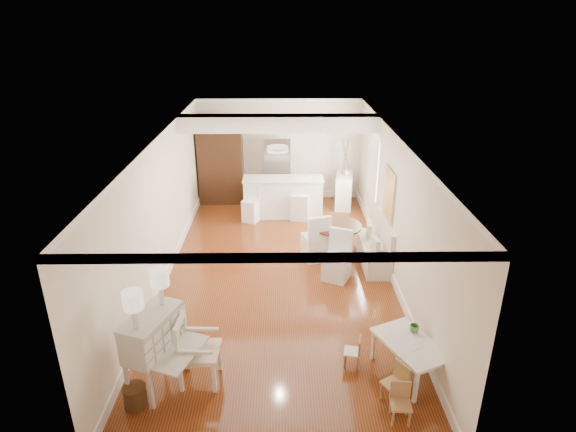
{
  "coord_description": "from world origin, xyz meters",
  "views": [
    {
      "loc": [
        0.07,
        -8.53,
        4.89
      ],
      "look_at": [
        0.19,
        0.3,
        1.16
      ],
      "focal_mm": 30.0,
      "sensor_mm": 36.0,
      "label": 1
    }
  ],
  "objects_px": {
    "fridge": "(290,171)",
    "secretary_bureau": "(155,351)",
    "kids_chair_a": "(394,384)",
    "dining_table": "(336,240)",
    "kids_table": "(409,358)",
    "slip_chair_far": "(316,236)",
    "gustavian_armchair": "(199,350)",
    "kids_chair_b": "(352,351)",
    "bar_stool_left": "(251,205)",
    "sideboard": "(344,190)",
    "slip_chair_near": "(337,256)",
    "wicker_basket": "(135,396)",
    "bar_stool_right": "(300,199)",
    "kids_chair_c": "(401,404)",
    "pantry_cabinet": "(221,162)",
    "breakfast_counter": "(283,197)"
  },
  "relations": [
    {
      "from": "kids_chair_a",
      "to": "dining_table",
      "type": "bearing_deg",
      "value": 153.37
    },
    {
      "from": "slip_chair_far",
      "to": "breakfast_counter",
      "type": "height_order",
      "value": "slip_chair_far"
    },
    {
      "from": "kids_chair_b",
      "to": "bar_stool_left",
      "type": "bearing_deg",
      "value": -149.46
    },
    {
      "from": "slip_chair_far",
      "to": "sideboard",
      "type": "bearing_deg",
      "value": -125.0
    },
    {
      "from": "wicker_basket",
      "to": "pantry_cabinet",
      "type": "xyz_separation_m",
      "value": [
        0.31,
        7.69,
        1.0
      ]
    },
    {
      "from": "fridge",
      "to": "dining_table",
      "type": "bearing_deg",
      "value": -74.46
    },
    {
      "from": "slip_chair_far",
      "to": "pantry_cabinet",
      "type": "relative_size",
      "value": 0.46
    },
    {
      "from": "kids_chair_a",
      "to": "slip_chair_far",
      "type": "relative_size",
      "value": 0.56
    },
    {
      "from": "bar_stool_left",
      "to": "bar_stool_right",
      "type": "bearing_deg",
      "value": 29.98
    },
    {
      "from": "kids_chair_a",
      "to": "kids_chair_c",
      "type": "height_order",
      "value": "kids_chair_a"
    },
    {
      "from": "breakfast_counter",
      "to": "kids_chair_c",
      "type": "bearing_deg",
      "value": -77.89
    },
    {
      "from": "gustavian_armchair",
      "to": "slip_chair_near",
      "type": "bearing_deg",
      "value": -35.94
    },
    {
      "from": "kids_chair_a",
      "to": "dining_table",
      "type": "xyz_separation_m",
      "value": [
        -0.35,
        4.29,
        0.07
      ]
    },
    {
      "from": "gustavian_armchair",
      "to": "kids_table",
      "type": "distance_m",
      "value": 3.02
    },
    {
      "from": "sideboard",
      "to": "slip_chair_far",
      "type": "bearing_deg",
      "value": -99.05
    },
    {
      "from": "secretary_bureau",
      "to": "bar_stool_left",
      "type": "distance_m",
      "value": 5.94
    },
    {
      "from": "dining_table",
      "to": "breakfast_counter",
      "type": "bearing_deg",
      "value": 116.29
    },
    {
      "from": "kids_chair_c",
      "to": "sideboard",
      "type": "distance_m",
      "value": 7.57
    },
    {
      "from": "gustavian_armchair",
      "to": "bar_stool_right",
      "type": "relative_size",
      "value": 0.95
    },
    {
      "from": "kids_chair_a",
      "to": "bar_stool_left",
      "type": "relative_size",
      "value": 0.65
    },
    {
      "from": "gustavian_armchair",
      "to": "wicker_basket",
      "type": "distance_m",
      "value": 1.01
    },
    {
      "from": "breakfast_counter",
      "to": "bar_stool_right",
      "type": "xyz_separation_m",
      "value": [
        0.42,
        -0.21,
        0.03
      ]
    },
    {
      "from": "slip_chair_far",
      "to": "dining_table",
      "type": "bearing_deg",
      "value": 177.02
    },
    {
      "from": "slip_chair_near",
      "to": "bar_stool_right",
      "type": "relative_size",
      "value": 0.92
    },
    {
      "from": "slip_chair_near",
      "to": "fridge",
      "type": "xyz_separation_m",
      "value": [
        -0.85,
        4.31,
        0.4
      ]
    },
    {
      "from": "kids_chair_a",
      "to": "kids_chair_b",
      "type": "bearing_deg",
      "value": -178.96
    },
    {
      "from": "wicker_basket",
      "to": "breakfast_counter",
      "type": "xyz_separation_m",
      "value": [
        2.01,
        6.61,
        0.36
      ]
    },
    {
      "from": "kids_chair_a",
      "to": "pantry_cabinet",
      "type": "distance_m",
      "value": 8.32
    },
    {
      "from": "pantry_cabinet",
      "to": "dining_table",
      "type": "bearing_deg",
      "value": -49.93
    },
    {
      "from": "kids_chair_a",
      "to": "kids_chair_b",
      "type": "xyz_separation_m",
      "value": [
        -0.47,
        0.74,
        -0.04
      ]
    },
    {
      "from": "fridge",
      "to": "secretary_bureau",
      "type": "bearing_deg",
      "value": -105.4
    },
    {
      "from": "secretary_bureau",
      "to": "wicker_basket",
      "type": "bearing_deg",
      "value": -98.31
    },
    {
      "from": "kids_chair_b",
      "to": "breakfast_counter",
      "type": "bearing_deg",
      "value": -158.12
    },
    {
      "from": "dining_table",
      "to": "breakfast_counter",
      "type": "xyz_separation_m",
      "value": [
        -1.13,
        2.28,
        0.15
      ]
    },
    {
      "from": "wicker_basket",
      "to": "kids_chair_a",
      "type": "relative_size",
      "value": 0.53
    },
    {
      "from": "kids_table",
      "to": "kids_chair_a",
      "type": "distance_m",
      "value": 0.63
    },
    {
      "from": "bar_stool_left",
      "to": "wicker_basket",
      "type": "bearing_deg",
      "value": -77.36
    },
    {
      "from": "kids_chair_a",
      "to": "gustavian_armchair",
      "type": "bearing_deg",
      "value": -130.65
    },
    {
      "from": "breakfast_counter",
      "to": "sideboard",
      "type": "distance_m",
      "value": 1.78
    },
    {
      "from": "bar_stool_left",
      "to": "bar_stool_right",
      "type": "xyz_separation_m",
      "value": [
        1.24,
        0.14,
        0.09
      ]
    },
    {
      "from": "kids_chair_c",
      "to": "bar_stool_right",
      "type": "relative_size",
      "value": 0.5
    },
    {
      "from": "kids_chair_b",
      "to": "bar_stool_left",
      "type": "height_order",
      "value": "bar_stool_left"
    },
    {
      "from": "kids_table",
      "to": "kids_chair_c",
      "type": "height_order",
      "value": "kids_table"
    },
    {
      "from": "breakfast_counter",
      "to": "pantry_cabinet",
      "type": "bearing_deg",
      "value": 147.57
    },
    {
      "from": "wicker_basket",
      "to": "breakfast_counter",
      "type": "distance_m",
      "value": 6.92
    },
    {
      "from": "dining_table",
      "to": "sideboard",
      "type": "height_order",
      "value": "sideboard"
    },
    {
      "from": "gustavian_armchair",
      "to": "bar_stool_right",
      "type": "xyz_separation_m",
      "value": [
        1.62,
        5.91,
        0.03
      ]
    },
    {
      "from": "bar_stool_right",
      "to": "pantry_cabinet",
      "type": "xyz_separation_m",
      "value": [
        -2.12,
        1.29,
        0.6
      ]
    },
    {
      "from": "slip_chair_far",
      "to": "gustavian_armchair",
      "type": "bearing_deg",
      "value": 45.86
    },
    {
      "from": "gustavian_armchair",
      "to": "breakfast_counter",
      "type": "bearing_deg",
      "value": -8.93
    }
  ]
}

